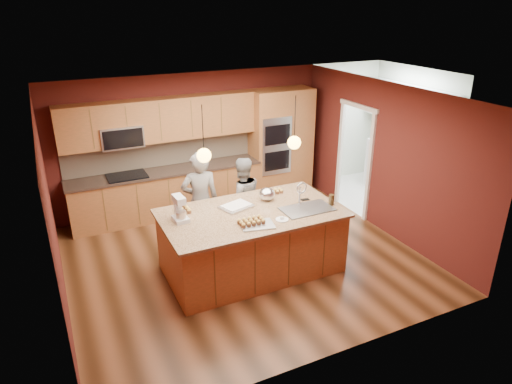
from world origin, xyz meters
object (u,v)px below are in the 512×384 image
island (252,240)px  person_right (242,199)px  mixing_bowl (267,194)px  stand_mixer (180,210)px  person_left (200,201)px

island → person_right: (0.27, 1.01, 0.25)m
mixing_bowl → person_right: bearing=100.5°
island → stand_mixer: size_ratio=7.12×
person_right → mixing_bowl: bearing=104.6°
stand_mixer → mixing_bowl: stand_mixer is taller
island → person_right: bearing=75.1°
island → person_right: 1.08m
person_left → mixing_bowl: bearing=150.2°
stand_mixer → mixing_bowl: bearing=1.1°
person_left → stand_mixer: bearing=63.5°
island → mixing_bowl: size_ratio=10.73×
mixing_bowl → island: bearing=-142.5°
island → stand_mixer: (-1.07, 0.19, 0.65)m
island → mixing_bowl: 0.78m
person_left → island: bearing=124.3°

